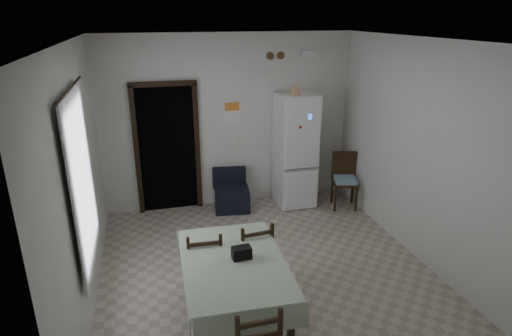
{
  "coord_description": "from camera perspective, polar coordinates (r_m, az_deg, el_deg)",
  "views": [
    {
      "loc": [
        -1.36,
        -4.62,
        3.18
      ],
      "look_at": [
        0.0,
        0.5,
        1.25
      ],
      "focal_mm": 30.0,
      "sensor_mm": 36.0,
      "label": 1
    }
  ],
  "objects": [
    {
      "name": "wall_front",
      "position": [
        3.24,
        12.92,
        -12.87
      ],
      "size": [
        4.2,
        0.02,
        2.9
      ],
      "primitive_type": null,
      "color": "silver",
      "rests_on": "ground"
    },
    {
      "name": "doorway",
      "position": [
        7.39,
        -11.84,
        2.91
      ],
      "size": [
        1.06,
        0.52,
        2.22
      ],
      "color": "black",
      "rests_on": "ground"
    },
    {
      "name": "wall_back",
      "position": [
        7.22,
        -3.58,
        6.09
      ],
      "size": [
        4.2,
        0.02,
        2.9
      ],
      "primitive_type": null,
      "color": "silver",
      "rests_on": "ground"
    },
    {
      "name": "light_switch",
      "position": [
        7.33,
        -2.36,
        3.49
      ],
      "size": [
        0.08,
        0.02,
        0.12
      ],
      "primitive_type": "cube",
      "color": "beige",
      "rests_on": "ground"
    },
    {
      "name": "emergency_light",
      "position": [
        7.38,
        6.98,
        14.96
      ],
      "size": [
        0.25,
        0.07,
        0.09
      ],
      "primitive_type": "cube",
      "color": "white",
      "rests_on": "ground"
    },
    {
      "name": "ceiling",
      "position": [
        4.83,
        1.59,
        16.68
      ],
      "size": [
        4.2,
        4.5,
        0.02
      ],
      "primitive_type": null,
      "color": "white",
      "rests_on": "ground"
    },
    {
      "name": "vent_left",
      "position": [
        7.19,
        1.91,
        14.73
      ],
      "size": [
        0.12,
        0.03,
        0.12
      ],
      "primitive_type": "cylinder",
      "rotation": [
        1.57,
        0.0,
        0.0
      ],
      "color": "brown",
      "rests_on": "ground"
    },
    {
      "name": "wall_right",
      "position": [
        6.03,
        20.99,
        1.97
      ],
      "size": [
        0.02,
        4.5,
        2.9
      ],
      "primitive_type": null,
      "color": "silver",
      "rests_on": "ground"
    },
    {
      "name": "fridge",
      "position": [
        7.33,
        5.25,
        2.36
      ],
      "size": [
        0.64,
        0.64,
        1.94
      ],
      "primitive_type": null,
      "rotation": [
        0.0,
        0.0,
        0.02
      ],
      "color": "white",
      "rests_on": "ground"
    },
    {
      "name": "dining_table",
      "position": [
        4.67,
        -2.86,
        -16.49
      ],
      "size": [
        1.08,
        1.59,
        0.81
      ],
      "primitive_type": null,
      "rotation": [
        0.0,
        0.0,
        -0.04
      ],
      "color": "#B0C1A6",
      "rests_on": "ground"
    },
    {
      "name": "dining_chair_far_right",
      "position": [
        5.15,
        -0.5,
        -11.62
      ],
      "size": [
        0.45,
        0.45,
        0.96
      ],
      "primitive_type": null,
      "rotation": [
        0.0,
        0.0,
        3.24
      ],
      "color": "black",
      "rests_on": "ground"
    },
    {
      "name": "corner_chair",
      "position": [
        7.44,
        11.79,
        -1.74
      ],
      "size": [
        0.51,
        0.51,
        0.95
      ],
      "primitive_type": null,
      "rotation": [
        0.0,
        0.0,
        -0.27
      ],
      "color": "black",
      "rests_on": "ground"
    },
    {
      "name": "wall_left",
      "position": [
        4.99,
        -22.41,
        -1.85
      ],
      "size": [
        0.02,
        4.5,
        2.9
      ],
      "primitive_type": null,
      "color": "silver",
      "rests_on": "ground"
    },
    {
      "name": "window_recess",
      "position": [
        4.78,
        -23.42,
        -1.65
      ],
      "size": [
        0.1,
        1.2,
        1.6
      ],
      "primitive_type": "cube",
      "color": "silver",
      "rests_on": "ground"
    },
    {
      "name": "black_bag",
      "position": [
        4.45,
        -1.94,
        -11.23
      ],
      "size": [
        0.2,
        0.13,
        0.13
      ],
      "primitive_type": "cube",
      "rotation": [
        0.0,
        0.0,
        0.07
      ],
      "color": "black",
      "rests_on": "dining_table"
    },
    {
      "name": "navy_seat",
      "position": [
        7.26,
        -3.24,
        -3.01
      ],
      "size": [
        0.64,
        0.62,
        0.69
      ],
      "primitive_type": null,
      "rotation": [
        0.0,
        0.0,
        -0.13
      ],
      "color": "black",
      "rests_on": "ground"
    },
    {
      "name": "curtain_rod",
      "position": [
        4.53,
        -23.56,
        9.74
      ],
      "size": [
        0.02,
        1.6,
        0.02
      ],
      "primitive_type": "cylinder",
      "rotation": [
        1.57,
        0.0,
        0.0
      ],
      "color": "black",
      "rests_on": "ground"
    },
    {
      "name": "ground",
      "position": [
        5.77,
        1.31,
        -13.42
      ],
      "size": [
        4.5,
        4.5,
        0.0
      ],
      "primitive_type": "plane",
      "color": "#AA9C8B",
      "rests_on": "ground"
    },
    {
      "name": "curtain",
      "position": [
        4.76,
        -22.12,
        -1.54
      ],
      "size": [
        0.02,
        1.45,
        1.85
      ],
      "primitive_type": "cube",
      "color": "silver",
      "rests_on": "ground"
    },
    {
      "name": "dining_chair_far_left",
      "position": [
        5.03,
        -6.87,
        -12.74
      ],
      "size": [
        0.43,
        0.43,
        0.94
      ],
      "primitive_type": null,
      "rotation": [
        0.0,
        0.0,
        3.08
      ],
      "color": "black",
      "rests_on": "ground"
    },
    {
      "name": "calendar",
      "position": [
        7.18,
        -3.2,
        7.42
      ],
      "size": [
        0.28,
        0.02,
        0.4
      ],
      "primitive_type": "cube",
      "color": "white",
      "rests_on": "ground"
    },
    {
      "name": "tan_cone",
      "position": [
        7.01,
        5.18,
        10.43
      ],
      "size": [
        0.22,
        0.22,
        0.17
      ],
      "primitive_type": "cone",
      "rotation": [
        0.0,
        0.0,
        0.04
      ],
      "color": "tan",
      "rests_on": "fridge"
    },
    {
      "name": "calendar_image",
      "position": [
        7.15,
        -3.21,
        8.19
      ],
      "size": [
        0.24,
        0.01,
        0.14
      ],
      "primitive_type": "cube",
      "color": "orange",
      "rests_on": "ground"
    },
    {
      "name": "vent_right",
      "position": [
        7.24,
        3.32,
        14.74
      ],
      "size": [
        0.12,
        0.03,
        0.12
      ],
      "primitive_type": "cylinder",
      "rotation": [
        1.57,
        0.0,
        0.0
      ],
      "color": "brown",
      "rests_on": "ground"
    }
  ]
}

